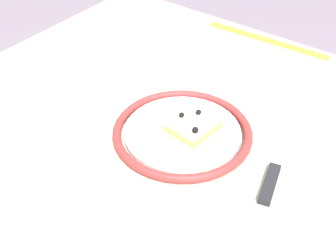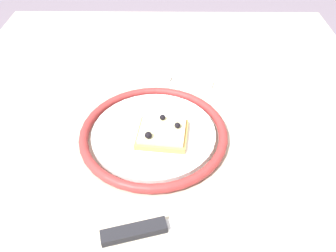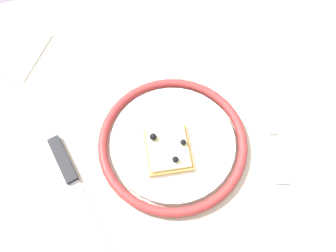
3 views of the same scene
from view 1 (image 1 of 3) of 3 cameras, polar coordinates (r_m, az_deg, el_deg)
name	(u,v)px [view 1 (image 1 of 3)]	position (r m, az deg, el deg)	size (l,w,h in m)	color
dining_table	(168,159)	(0.97, 0.01, -4.07)	(0.96, 0.89, 0.75)	#BCB29E
plate	(182,133)	(0.87, 1.77, -0.80)	(0.26, 0.26, 0.02)	white
pizza_slice_near	(192,126)	(0.86, 2.99, -0.02)	(0.08, 0.09, 0.03)	tan
knife	(274,171)	(0.82, 12.76, -5.41)	(0.08, 0.24, 0.01)	silver
fork	(118,96)	(0.98, -6.11, 3.62)	(0.06, 0.20, 0.00)	#B9B9B9
measuring_tape	(265,40)	(1.20, 11.78, 10.28)	(0.32, 0.02, 0.00)	yellow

